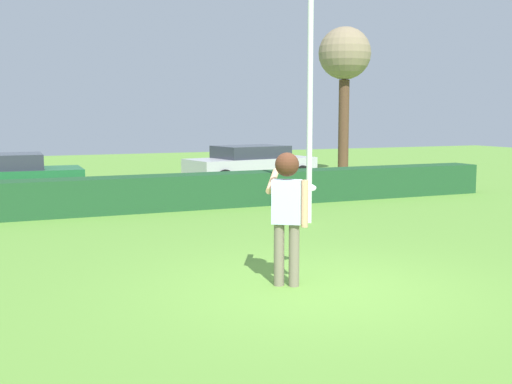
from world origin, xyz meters
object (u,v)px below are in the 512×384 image
Objects in this scene: frisbee at (307,187)px; lamppost at (310,67)px; person at (287,203)px; parked_car_silver at (251,163)px; birch_tree at (345,58)px.

lamppost is at bearing 61.19° from frisbee.
person is 12.86m from parked_car_silver.
frisbee is 4.97m from lamppost.
person is at bearing -121.73° from lamppost.
frisbee is 16.41m from birch_tree.
frisbee is (0.51, 0.38, 0.14)m from person.
parked_car_silver is at bearing -157.95° from birch_tree.
person is at bearing -143.09° from frisbee.
lamppost is 1.32× the size of parked_car_silver.
lamppost is at bearing 58.27° from person.
person is 0.65m from frisbee.
birch_tree is at bearing 55.09° from lamppost.
frisbee reaches higher than parked_car_silver.
parked_car_silver is 6.23m from birch_tree.
frisbee is 0.04× the size of lamppost.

